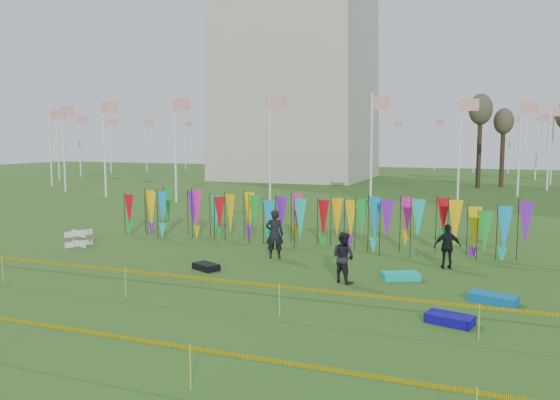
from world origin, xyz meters
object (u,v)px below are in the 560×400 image
(box_kite, at_px, (79,238))
(kite_bag_turquoise, at_px, (401,276))
(kite_bag_teal, at_px, (493,298))
(person_left, at_px, (275,234))
(kite_bag_blue, at_px, (450,319))
(person_mid, at_px, (343,257))
(kite_bag_black, at_px, (206,267))
(person_right, at_px, (448,246))

(box_kite, height_order, kite_bag_turquoise, box_kite)
(box_kite, xyz_separation_m, kite_bag_teal, (17.03, -2.38, -0.24))
(person_left, distance_m, kite_bag_blue, 9.06)
(person_mid, bearing_deg, kite_bag_black, 25.96)
(box_kite, distance_m, kite_bag_turquoise, 14.15)
(kite_bag_blue, bearing_deg, person_left, 141.44)
(kite_bag_turquoise, relative_size, kite_bag_teal, 0.94)
(kite_bag_blue, bearing_deg, kite_bag_black, 161.32)
(box_kite, relative_size, kite_bag_turquoise, 0.60)
(person_left, relative_size, person_mid, 1.16)
(person_left, height_order, kite_bag_turquoise, person_left)
(box_kite, bearing_deg, person_mid, -7.89)
(person_mid, height_order, person_right, person_mid)
(kite_bag_blue, bearing_deg, person_right, 94.75)
(person_left, distance_m, person_right, 6.56)
(kite_bag_black, bearing_deg, person_mid, 0.92)
(person_left, xyz_separation_m, person_mid, (3.47, -2.61, -0.13))
(kite_bag_turquoise, xyz_separation_m, kite_bag_blue, (1.85, -4.03, -0.00))
(kite_bag_turquoise, bearing_deg, person_left, 162.98)
(kite_bag_black, xyz_separation_m, kite_bag_teal, (9.70, -0.58, 0.01))
(kite_bag_blue, relative_size, kite_bag_teal, 0.89)
(person_mid, bearing_deg, person_left, -11.93)
(person_left, bearing_deg, kite_bag_black, 41.23)
(person_right, bearing_deg, kite_bag_black, 7.55)
(person_left, distance_m, kite_bag_teal, 8.77)
(box_kite, relative_size, kite_bag_black, 0.74)
(kite_bag_blue, xyz_separation_m, kite_bag_black, (-8.66, 2.93, -0.01))
(person_mid, bearing_deg, person_right, -108.38)
(person_left, height_order, person_mid, person_left)
(box_kite, relative_size, person_left, 0.37)
(person_mid, xyz_separation_m, kite_bag_teal, (4.63, -0.66, -0.72))
(person_mid, bearing_deg, kite_bag_teal, -163.11)
(person_mid, height_order, kite_bag_blue, person_mid)
(person_left, relative_size, person_right, 1.19)
(box_kite, height_order, person_mid, person_mid)
(person_left, height_order, kite_bag_blue, person_left)
(kite_bag_blue, height_order, kite_bag_black, kite_bag_blue)
(kite_bag_blue, bearing_deg, kite_bag_teal, 66.01)
(box_kite, bearing_deg, person_right, 5.61)
(person_left, relative_size, kite_bag_black, 1.96)
(person_left, relative_size, kite_bag_turquoise, 1.59)
(person_right, relative_size, kite_bag_black, 1.65)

